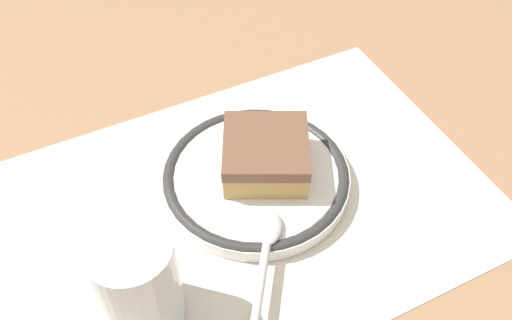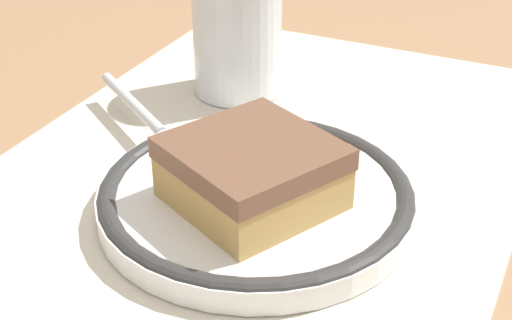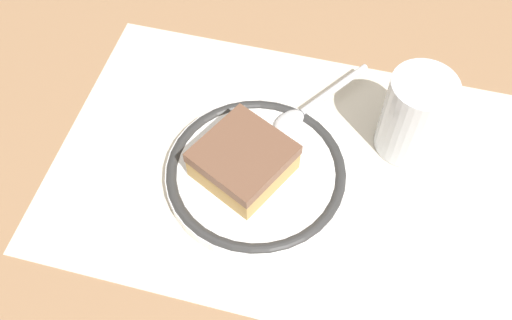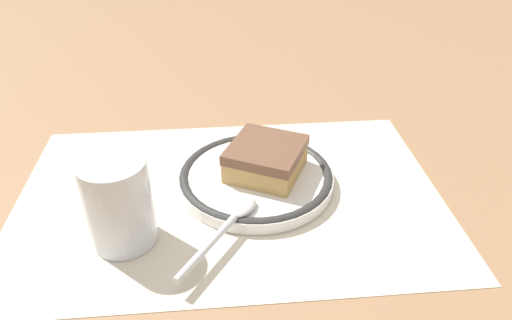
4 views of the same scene
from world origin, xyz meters
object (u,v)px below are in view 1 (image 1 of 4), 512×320
cake_slice (266,154)px  plate (256,177)px  cup (139,286)px  spoon (265,255)px

cake_slice → plate: bearing=-164.6°
cup → plate: bearing=30.2°
cake_slice → cup: bearing=-150.9°
cake_slice → cup: size_ratio=1.15×
spoon → cup: cup is taller
cup → cake_slice: bearing=29.1°
cake_slice → spoon: (-0.05, -0.09, -0.01)m
spoon → cup: 0.11m
cake_slice → spoon: bearing=-117.1°
cake_slice → cup: (-0.16, -0.09, 0.01)m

